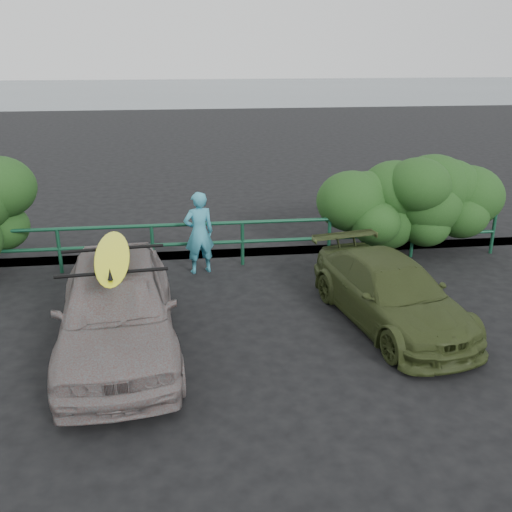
{
  "coord_description": "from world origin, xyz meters",
  "views": [
    {
      "loc": [
        -0.23,
        -7.09,
        4.67
      ],
      "look_at": [
        0.97,
        2.37,
        1.16
      ],
      "focal_mm": 40.0,
      "sensor_mm": 36.0,
      "label": 1
    }
  ],
  "objects": [
    {
      "name": "roof_rack",
      "position": [
        -1.39,
        1.35,
        1.58
      ],
      "size": [
        1.71,
        1.27,
        0.05
      ],
      "primitive_type": null,
      "rotation": [
        0.0,
        0.0,
        0.09
      ],
      "color": "black",
      "rests_on": "sedan"
    },
    {
      "name": "sedan",
      "position": [
        -1.39,
        1.35,
        0.78
      ],
      "size": [
        2.23,
        4.7,
        1.55
      ],
      "primitive_type": "imported",
      "rotation": [
        0.0,
        0.0,
        0.09
      ],
      "color": "slate",
      "rests_on": "ground"
    },
    {
      "name": "shrub_right",
      "position": [
        5.0,
        5.5,
        1.09
      ],
      "size": [
        3.2,
        2.4,
        2.18
      ],
      "primitive_type": null,
      "color": "#204619",
      "rests_on": "ground"
    },
    {
      "name": "surfboard",
      "position": [
        -1.39,
        1.35,
        1.64
      ],
      "size": [
        0.76,
        2.6,
        0.08
      ],
      "primitive_type": "ellipsoid",
      "rotation": [
        0.0,
        0.0,
        0.09
      ],
      "color": "#EAF319",
      "rests_on": "roof_rack"
    },
    {
      "name": "man",
      "position": [
        0.03,
        4.66,
        0.9
      ],
      "size": [
        0.75,
        0.58,
        1.81
      ],
      "primitive_type": "imported",
      "rotation": [
        0.0,
        0.0,
        3.39
      ],
      "color": "teal",
      "rests_on": "ground"
    },
    {
      "name": "guardrail",
      "position": [
        0.0,
        5.0,
        0.52
      ],
      "size": [
        14.0,
        0.08,
        1.04
      ],
      "primitive_type": null,
      "color": "#13432C",
      "rests_on": "ground"
    },
    {
      "name": "ocean",
      "position": [
        0.0,
        60.0,
        0.0
      ],
      "size": [
        200.0,
        200.0,
        0.0
      ],
      "primitive_type": "plane",
      "color": "#536066",
      "rests_on": "ground"
    },
    {
      "name": "ground",
      "position": [
        0.0,
        0.0,
        0.0
      ],
      "size": [
        80.0,
        80.0,
        0.0
      ],
      "primitive_type": "plane",
      "color": "black"
    },
    {
      "name": "olive_vehicle",
      "position": [
        3.31,
        1.77,
        0.58
      ],
      "size": [
        2.35,
        4.22,
        1.16
      ],
      "primitive_type": "imported",
      "rotation": [
        0.0,
        0.0,
        0.19
      ],
      "color": "#333F1B",
      "rests_on": "ground"
    }
  ]
}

